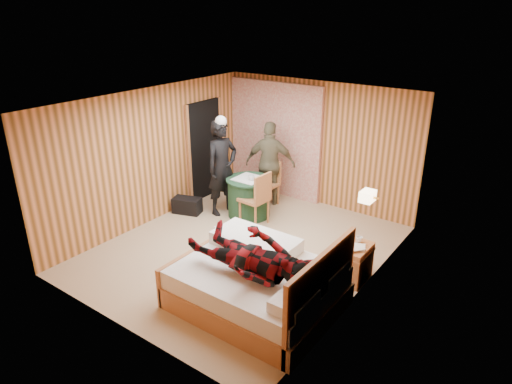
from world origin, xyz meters
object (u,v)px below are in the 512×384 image
Objects in this scene: wall_lamp at (368,196)px; man_at_table at (270,164)px; bed at (260,284)px; duffel_bag at (187,205)px; nightstand at (353,262)px; round_table at (249,197)px; chair_far at (269,179)px; man_on_bed at (251,248)px; woman_standing at (222,168)px; chair_near at (258,195)px.

man_at_table is at bearing 151.78° from wall_lamp.
duffel_bag is at bearing 151.13° from bed.
nightstand is at bearing 60.53° from bed.
chair_far is (0.00, 0.69, 0.15)m from round_table.
bed is 1.20× the size of man_on_bed.
wall_lamp is 2.88m from round_table.
chair_far is at bearing -17.46° from woman_standing.
bed reaches higher than round_table.
chair_near is (-2.26, 0.45, -0.70)m from wall_lamp.
woman_standing is at bearing 167.27° from nightstand.
round_table is 0.49m from chair_near.
nightstand is 1.88m from man_on_bed.
nightstand is 0.62× the size of chair_far.
man_on_bed is (0.03, -0.23, 0.67)m from bed.
woman_standing is (-0.50, -0.87, 0.39)m from chair_far.
wall_lamp reaches higher than chair_near.
man_at_table is at bearing 148.24° from nightstand.
chair_far is 0.53× the size of man_on_bed.
man_at_table is (-1.84, 2.96, 0.53)m from bed.
duffel_bag is 3.56m from man_on_bed.
bed is 3.32m from duffel_bag.
bed is 3.87× the size of duffel_bag.
round_table is 1.25m from duffel_bag.
round_table is 0.71m from chair_far.
man_at_table reaches higher than chair_near.
man_at_table is 3.70m from man_on_bed.
nightstand is 0.33× the size of man_on_bed.
nightstand is 2.33m from chair_near.
chair_far is at bearing 120.74° from man_on_bed.
chair_near reaches higher than nightstand.
woman_standing is (-3.10, 0.70, 0.64)m from nightstand.
nightstand is at bearing -22.11° from duffel_bag.
bed is at bearing -56.99° from chair_far.
woman_standing reaches higher than duffel_bag.
woman_standing is (-2.34, 2.05, 0.60)m from bed.
chair_far is at bearing -153.87° from chair_near.
chair_near is (0.38, -0.93, 0.06)m from chair_far.
chair_near is at bearing -80.98° from woman_standing.
bed is at bearing 99.25° from man_at_table.
man_on_bed is (2.93, -1.83, 0.85)m from duffel_bag.
wall_lamp is 2.41m from chair_near.
chair_near is at bearing 126.26° from bed.
bed is 1.55m from nightstand.
nightstand is at bearing 77.55° from chair_near.
chair_far is (-2.60, 1.57, 0.25)m from nightstand.
man_on_bed reaches higher than round_table.
round_table is 0.94× the size of chair_far.
chair_near is at bearing -66.89° from chair_far.
chair_near is 0.60× the size of man_at_table.
nightstand is at bearing 125.56° from man_at_table.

